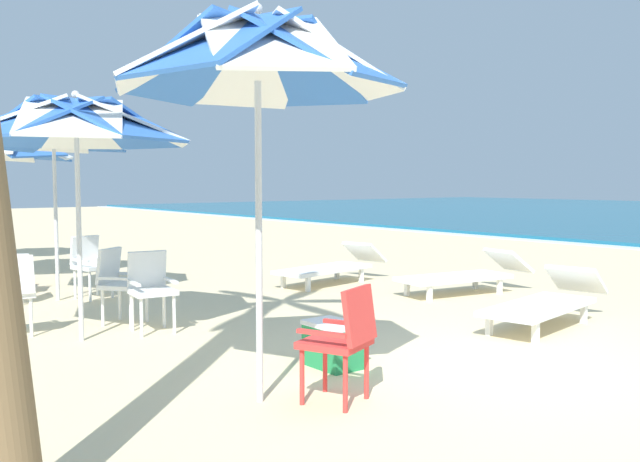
# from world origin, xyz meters

# --- Properties ---
(ground_plane) EXTENTS (80.00, 80.00, 0.00)m
(ground_plane) POSITION_xyz_m (0.00, 0.00, 0.00)
(ground_plane) COLOR beige
(beach_umbrella_0) EXTENTS (2.13, 2.13, 2.88)m
(beach_umbrella_0) POSITION_xyz_m (-0.61, -2.21, 2.48)
(beach_umbrella_0) COLOR silver
(beach_umbrella_0) RESTS_ON ground
(plastic_chair_0) EXTENTS (0.60, 0.58, 0.87)m
(plastic_chair_0) POSITION_xyz_m (-0.21, -1.75, 0.50)
(plastic_chair_0) COLOR red
(plastic_chair_0) RESTS_ON ground
(beach_umbrella_1) EXTENTS (2.35, 2.35, 2.52)m
(beach_umbrella_1) POSITION_xyz_m (-3.35, -2.59, 2.19)
(beach_umbrella_1) COLOR silver
(beach_umbrella_1) RESTS_ON ground
(plastic_chair_1) EXTENTS (0.47, 0.44, 0.87)m
(plastic_chair_1) POSITION_xyz_m (-3.95, -3.12, 0.50)
(plastic_chair_1) COLOR white
(plastic_chair_1) RESTS_ON ground
(plastic_chair_2) EXTENTS (0.63, 0.62, 0.87)m
(plastic_chair_2) POSITION_xyz_m (-3.91, -1.96, 0.50)
(plastic_chair_2) COLOR white
(plastic_chair_2) RESTS_ON ground
(plastic_chair_3) EXTENTS (0.52, 0.49, 0.87)m
(plastic_chair_3) POSITION_xyz_m (-3.32, -1.85, 0.50)
(plastic_chair_3) COLOR white
(plastic_chair_3) RESTS_ON ground
(beach_umbrella_2) EXTENTS (2.05, 2.05, 2.59)m
(beach_umbrella_2) POSITION_xyz_m (-5.90, -2.05, 2.25)
(beach_umbrella_2) COLOR silver
(beach_umbrella_2) RESTS_ON ground
(plastic_chair_4) EXTENTS (0.56, 0.53, 0.87)m
(plastic_chair_4) POSITION_xyz_m (-5.82, -1.62, 0.50)
(plastic_chair_4) COLOR white
(plastic_chair_4) RESTS_ON ground
(plastic_chair_5) EXTENTS (0.58, 0.60, 0.87)m
(plastic_chair_5) POSITION_xyz_m (-6.84, -2.46, 0.50)
(plastic_chair_5) COLOR white
(plastic_chair_5) RESTS_ON ground
(plastic_chair_6) EXTENTS (0.51, 0.54, 0.87)m
(plastic_chair_6) POSITION_xyz_m (-5.92, -2.73, 0.50)
(plastic_chair_6) COLOR white
(plastic_chair_6) RESTS_ON ground
(sun_lounger_1) EXTENTS (0.98, 2.22, 0.62)m
(sun_lounger_1) POSITION_xyz_m (-0.82, 1.75, 0.28)
(sun_lounger_1) COLOR white
(sun_lounger_1) RESTS_ON ground
(sun_lounger_2) EXTENTS (0.96, 2.22, 0.62)m
(sun_lounger_2) POSITION_xyz_m (-2.83, 2.76, 0.28)
(sun_lounger_2) COLOR white
(sun_lounger_2) RESTS_ON ground
(sun_lounger_3) EXTENTS (1.00, 2.22, 0.62)m
(sun_lounger_3) POSITION_xyz_m (-4.79, 1.87, 0.28)
(sun_lounger_3) COLOR white
(sun_lounger_3) RESTS_ON ground
(cooler_box) EXTENTS (0.50, 0.34, 0.40)m
(cooler_box) POSITION_xyz_m (-1.01, -1.20, 0.20)
(cooler_box) COLOR #238C4C
(cooler_box) RESTS_ON ground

